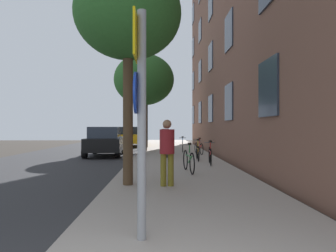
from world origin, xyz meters
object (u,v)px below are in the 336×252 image
Objects in this scene: bicycle_1 at (210,155)px; bicycle_4 at (183,146)px; tree_near at (128,15)px; bicycle_3 at (199,148)px; tree_far at (144,80)px; bicycle_2 at (198,152)px; sign_post at (140,105)px; bicycle_0 at (189,160)px; pedestrian_1 at (165,138)px; traffic_light at (146,112)px; car_0 at (105,141)px; car_1 at (130,136)px; pedestrian_0 at (167,148)px.

bicycle_4 is (-0.66, 6.21, -0.01)m from bicycle_1.
tree_near is 10.24m from bicycle_3.
bicycle_2 is (2.71, -5.65, -4.08)m from tree_far.
bicycle_3 is at bearing 79.45° from sign_post.
bicycle_2 is 3.22m from bicycle_3.
bicycle_0 is at bearing -99.94° from bicycle_3.
pedestrian_1 is at bearing 81.27° from tree_near.
traffic_light is at bearing 99.35° from bicycle_0.
tree_near is 3.31× the size of bicycle_2.
car_0 reaches higher than bicycle_4.
bicycle_2 is at bearing -98.00° from bicycle_3.
bicycle_3 is at bearing -61.80° from car_1.
traffic_light is 0.68× the size of tree_near.
car_1 reaches higher than bicycle_4.
traffic_light is 12.74m from bicycle_0.
traffic_light reaches higher than sign_post.
tree_near is 3.34× the size of pedestrian_0.
bicycle_0 is at bearing -92.71° from bicycle_4.
traffic_light is 6.13m from car_0.
bicycle_3 is 0.97× the size of pedestrian_0.
tree_near reaches higher than traffic_light.
car_1 is (-1.41, 2.98, -1.89)m from traffic_light.
car_0 is (-2.21, 9.07, -3.71)m from tree_near.
bicycle_3 is (0.45, 3.19, -0.02)m from bicycle_2.
pedestrian_1 is 3.87m from car_0.
car_0 reaches higher than bicycle_3.
bicycle_3 is (3.16, -2.46, -4.10)m from tree_far.
sign_post is at bearing -96.79° from pedestrian_0.
pedestrian_0 reaches higher than car_1.
bicycle_0 is 3.62m from bicycle_2.
traffic_light is 5.23m from bicycle_4.
tree_near is 4.93m from bicycle_0.
traffic_light is 2.30× the size of bicycle_1.
car_0 is at bearing 102.08° from sign_post.
pedestrian_0 is (-0.77, -2.38, 0.58)m from bicycle_0.
traffic_light is 2.26× the size of pedestrian_0.
tree_near is (-0.58, 3.92, 2.63)m from sign_post.
car_0 is (-5.05, 4.78, 0.34)m from bicycle_1.
bicycle_0 is 1.05× the size of pedestrian_0.
bicycle_4 is 1.01× the size of pedestrian_0.
bicycle_1 is 0.97× the size of bicycle_2.
traffic_light is 6.88m from bicycle_3.
sign_post is 1.80× the size of bicycle_2.
tree_far is 1.52× the size of car_0.
bicycle_0 reaches higher than bicycle_4.
bicycle_1 is at bearing -91.49° from bicycle_3.
car_1 reaches higher than bicycle_0.
sign_post is 10.99m from pedestrian_1.
tree_far reaches higher than pedestrian_0.
pedestrian_0 is at bearing -70.83° from car_0.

